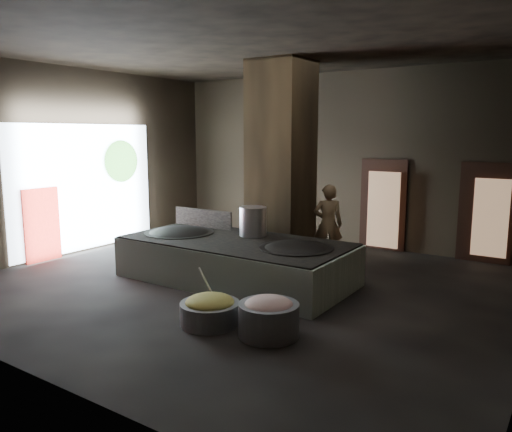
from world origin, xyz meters
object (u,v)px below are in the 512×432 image
Objects in this scene: wok_right at (296,252)px; cook at (328,224)px; wok_left at (179,236)px; stock_pot at (253,221)px; hearth_platform at (236,261)px; meat_basin at (269,320)px; veg_basin at (210,313)px.

wok_right is 0.75× the size of cook.
stock_pot is (1.50, 0.60, 0.38)m from wok_left.
meat_basin is at bearing -44.14° from hearth_platform.
veg_basin is (0.12, -4.41, -0.73)m from cook.
wok_left is at bearing 150.90° from meat_basin.
hearth_platform is 2.36m from veg_basin.
wok_right is (2.80, 0.10, 0.00)m from wok_left.
hearth_platform is at bearing 40.57° from cook.
wok_right is 2.29m from cook.
wok_right is 2.25× the size of stock_pot.
veg_basin is at bearing -39.60° from wok_left.
stock_pot is (-1.30, 0.50, 0.38)m from wok_right.
wok_left is at bearing 17.17° from cook.
meat_basin is (0.69, -2.04, -0.51)m from wok_right.
stock_pot reaches higher than wok_right.
meat_basin is at bearing 77.07° from cook.
wok_right is 2.26m from veg_basin.
wok_right is at bearing 73.18° from cook.
hearth_platform is 1.49m from wok_left.
wok_left is 2.42× the size of stock_pot.
stock_pot reaches higher than meat_basin.
stock_pot is at bearing 35.91° from cook.
wok_left is 3.34m from cook.
wok_right is 1.44m from stock_pot.
hearth_platform is 1.40m from wok_right.
cook is (-0.43, 2.25, 0.15)m from wok_right.
meat_basin is at bearing -29.10° from wok_left.
veg_basin is at bearing 63.97° from cook.
stock_pot is at bearing 128.08° from meat_basin.
veg_basin is (1.04, -2.11, -0.23)m from hearth_platform.
cook is (0.92, 2.30, 0.50)m from hearth_platform.
stock_pot is at bearing 84.97° from hearth_platform.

